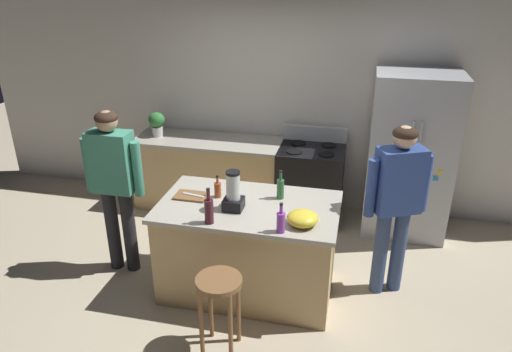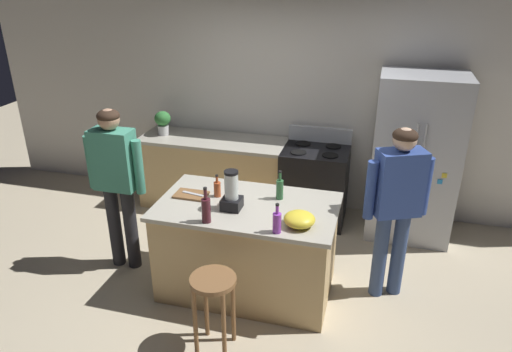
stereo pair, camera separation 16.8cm
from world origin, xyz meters
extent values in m
plane|color=beige|center=(0.00, 0.00, 0.00)|extent=(14.00, 14.00, 0.00)
cube|color=silver|center=(0.00, 1.95, 1.35)|extent=(8.00, 0.10, 2.70)
cube|color=tan|center=(0.00, 0.00, 0.43)|extent=(1.55, 0.89, 0.86)
cube|color=#B2AD9E|center=(0.00, 0.00, 0.88)|extent=(1.61, 0.95, 0.04)
cube|color=tan|center=(-0.80, 1.55, 0.43)|extent=(2.00, 0.64, 0.86)
cube|color=#B2AD9E|center=(-0.80, 1.55, 0.88)|extent=(2.00, 0.64, 0.04)
cube|color=#B7BABF|center=(1.47, 1.50, 0.92)|extent=(0.90, 0.70, 1.84)
cylinder|color=#B7BABF|center=(1.43, 1.13, 1.01)|extent=(0.02, 0.02, 0.83)
cylinder|color=#B7BABF|center=(1.51, 1.13, 1.01)|extent=(0.02, 0.02, 0.83)
cube|color=#268CD8|center=(1.72, 1.15, 0.82)|extent=(0.05, 0.01, 0.05)
cube|color=purple|center=(1.32, 1.15, 1.15)|extent=(0.05, 0.01, 0.05)
cube|color=yellow|center=(1.12, 1.15, 0.65)|extent=(0.05, 0.01, 0.05)
cube|color=orange|center=(1.43, 1.15, 0.95)|extent=(0.05, 0.01, 0.05)
cube|color=orange|center=(1.57, 1.15, 0.74)|extent=(0.05, 0.01, 0.05)
cube|color=yellow|center=(1.76, 1.15, 0.90)|extent=(0.05, 0.01, 0.05)
cube|color=black|center=(0.39, 1.52, 0.45)|extent=(0.76, 0.64, 0.90)
cube|color=black|center=(0.39, 1.20, 0.41)|extent=(0.60, 0.01, 0.24)
cube|color=#B7BABF|center=(0.39, 1.81, 0.99)|extent=(0.76, 0.06, 0.18)
cylinder|color=black|center=(0.21, 1.37, 0.91)|extent=(0.18, 0.18, 0.01)
cylinder|color=black|center=(0.57, 1.37, 0.91)|extent=(0.18, 0.18, 0.01)
cylinder|color=black|center=(0.21, 1.67, 0.91)|extent=(0.18, 0.18, 0.01)
cylinder|color=black|center=(0.57, 1.67, 0.91)|extent=(0.18, 0.18, 0.01)
cylinder|color=#26262B|center=(-1.41, 0.04, 0.44)|extent=(0.13, 0.13, 0.88)
cylinder|color=#26262B|center=(-1.23, 0.05, 0.44)|extent=(0.13, 0.13, 0.88)
cube|color=#3F8C72|center=(-1.32, 0.04, 1.17)|extent=(0.40, 0.23, 0.59)
cylinder|color=#3F8C72|center=(-1.57, 0.04, 1.12)|extent=(0.09, 0.09, 0.53)
cylinder|color=#3F8C72|center=(-1.07, 0.05, 1.12)|extent=(0.09, 0.09, 0.53)
sphere|color=tan|center=(-1.32, 0.04, 1.57)|extent=(0.20, 0.20, 0.20)
ellipsoid|color=#332319|center=(-1.32, 0.04, 1.60)|extent=(0.21, 0.21, 0.12)
cylinder|color=#384C7A|center=(1.36, 0.31, 0.43)|extent=(0.17, 0.17, 0.85)
cylinder|color=#384C7A|center=(1.20, 0.24, 0.43)|extent=(0.17, 0.17, 0.85)
cube|color=#334C99|center=(1.28, 0.27, 1.15)|extent=(0.46, 0.37, 0.59)
cylinder|color=#334C99|center=(1.50, 0.38, 1.10)|extent=(0.12, 0.12, 0.53)
cylinder|color=#334C99|center=(1.05, 0.17, 1.10)|extent=(0.12, 0.12, 0.53)
sphere|color=#D8AD8C|center=(1.28, 0.27, 1.54)|extent=(0.26, 0.26, 0.20)
ellipsoid|color=#332319|center=(1.28, 0.27, 1.58)|extent=(0.28, 0.28, 0.12)
cylinder|color=brown|center=(-0.03, -0.82, 0.66)|extent=(0.36, 0.36, 0.04)
cylinder|color=brown|center=(-0.15, -0.94, 0.32)|extent=(0.04, 0.04, 0.64)
cylinder|color=brown|center=(0.08, -0.94, 0.32)|extent=(0.04, 0.04, 0.64)
cylinder|color=brown|center=(-0.15, -0.71, 0.32)|extent=(0.04, 0.04, 0.64)
cylinder|color=brown|center=(0.08, -0.71, 0.32)|extent=(0.04, 0.04, 0.64)
cylinder|color=silver|center=(-1.54, 1.55, 0.96)|extent=(0.14, 0.14, 0.12)
ellipsoid|color=#337A38|center=(-1.54, 1.55, 1.11)|extent=(0.20, 0.20, 0.18)
cube|color=black|center=(-0.11, -0.11, 0.95)|extent=(0.17, 0.17, 0.10)
cylinder|color=silver|center=(-0.11, -0.11, 1.12)|extent=(0.12, 0.12, 0.23)
cylinder|color=black|center=(-0.11, -0.11, 1.25)|extent=(0.12, 0.12, 0.02)
cylinder|color=#2D6638|center=(0.25, 0.19, 0.99)|extent=(0.07, 0.07, 0.18)
cylinder|color=#2D6638|center=(0.25, 0.19, 1.12)|extent=(0.03, 0.03, 0.08)
cylinder|color=black|center=(0.25, 0.19, 1.17)|extent=(0.03, 0.03, 0.02)
cylinder|color=purple|center=(0.36, -0.39, 0.99)|extent=(0.07, 0.07, 0.17)
cylinder|color=purple|center=(0.36, -0.39, 1.11)|extent=(0.03, 0.03, 0.07)
cylinder|color=black|center=(0.36, -0.39, 1.15)|extent=(0.03, 0.03, 0.02)
cylinder|color=#B24C26|center=(-0.31, 0.09, 0.97)|extent=(0.06, 0.06, 0.14)
cylinder|color=#B24C26|center=(-0.31, 0.09, 1.07)|extent=(0.02, 0.02, 0.06)
cylinder|color=black|center=(-0.31, 0.09, 1.11)|extent=(0.03, 0.03, 0.02)
cylinder|color=#471923|center=(-0.24, -0.38, 1.01)|extent=(0.08, 0.08, 0.21)
cylinder|color=#471923|center=(-0.24, -0.38, 1.16)|extent=(0.03, 0.03, 0.09)
cylinder|color=black|center=(-0.24, -0.38, 1.21)|extent=(0.03, 0.03, 0.02)
ellipsoid|color=yellow|center=(0.52, -0.24, 0.96)|extent=(0.26, 0.26, 0.12)
cube|color=brown|center=(-0.55, 0.03, 0.91)|extent=(0.30, 0.20, 0.02)
cube|color=#B7BABF|center=(-0.53, 0.03, 0.92)|extent=(0.22, 0.07, 0.01)
camera|label=1|loc=(0.90, -3.63, 2.86)|focal=33.20mm
camera|label=2|loc=(1.06, -3.59, 2.86)|focal=33.20mm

